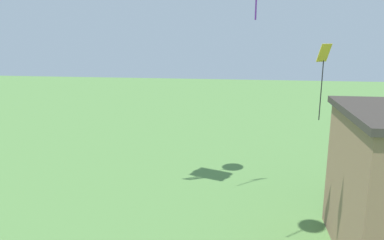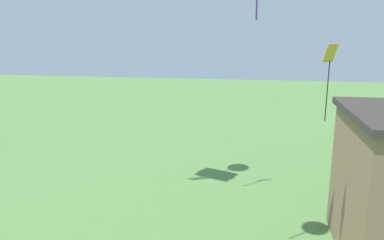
% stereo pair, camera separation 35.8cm
% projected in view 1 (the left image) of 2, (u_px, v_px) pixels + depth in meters
% --- Properties ---
extents(kite_yellow_diamond, '(0.72, 0.63, 3.68)m').
position_uv_depth(kite_yellow_diamond, '(323.00, 68.00, 17.75)').
color(kite_yellow_diamond, yellow).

